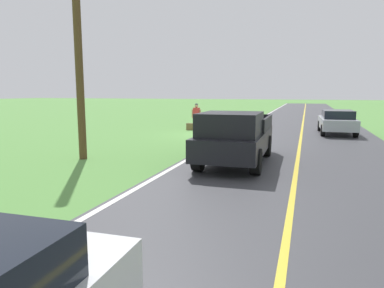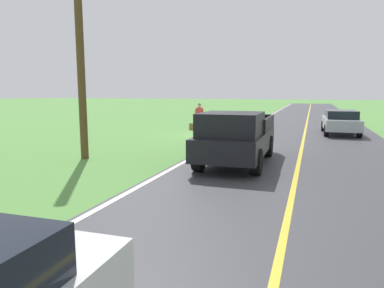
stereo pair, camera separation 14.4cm
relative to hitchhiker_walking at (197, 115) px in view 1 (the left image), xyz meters
The scene contains 9 objects.
ground_plane 2.81m from the hitchhiker_walking, 120.28° to the left, with size 200.00×200.00×0.00m, color #568E42.
road_surface 7.01m from the hitchhiker_walking, 160.90° to the left, with size 8.07×120.00×0.00m, color #3D3D42.
lane_edge_line 3.66m from the hitchhiker_walking, 139.95° to the left, with size 0.16×117.60×0.00m, color silver.
lane_centre_line 7.01m from the hitchhiker_walking, 160.90° to the left, with size 0.14×117.60×0.00m, color gold.
hitchhiker_walking is the anchor object (origin of this frame).
suitcase_carried 0.87m from the hitchhiker_walking, 15.54° to the left, with size 0.20×0.46×0.45m, color brown.
pickup_truck_passing 10.96m from the hitchhiker_walking, 114.24° to the left, with size 2.15×5.42×1.82m.
sedan_near_oncoming 8.54m from the hitchhiker_walking, behind, with size 2.03×4.45×1.41m.
utility_pole_roadside 11.21m from the hitchhiker_walking, 84.49° to the left, with size 0.28×0.28×7.42m, color brown.
Camera 1 is at (-5.46, 19.52, 2.47)m, focal length 32.89 mm.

